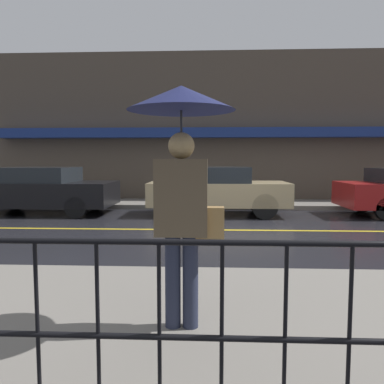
% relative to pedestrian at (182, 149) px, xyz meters
% --- Properties ---
extents(ground_plane, '(80.00, 80.00, 0.00)m').
position_rel_pedestrian_xyz_m(ground_plane, '(0.83, 5.34, -1.69)').
color(ground_plane, black).
extents(sidewalk_near, '(28.00, 3.19, 0.14)m').
position_rel_pedestrian_xyz_m(sidewalk_near, '(0.83, 0.23, -1.62)').
color(sidewalk_near, slate).
rests_on(sidewalk_near, ground_plane).
extents(sidewalk_far, '(28.00, 2.04, 0.14)m').
position_rel_pedestrian_xyz_m(sidewalk_far, '(0.83, 9.87, -1.62)').
color(sidewalk_far, slate).
rests_on(sidewalk_far, ground_plane).
extents(lane_marking, '(25.20, 0.12, 0.01)m').
position_rel_pedestrian_xyz_m(lane_marking, '(0.83, 5.34, -1.69)').
color(lane_marking, gold).
rests_on(lane_marking, ground_plane).
extents(building_storefront, '(28.00, 0.85, 5.60)m').
position_rel_pedestrian_xyz_m(building_storefront, '(0.83, 11.02, 1.10)').
color(building_storefront, '#4C4238').
rests_on(building_storefront, ground_plane).
extents(railing_foreground, '(12.00, 0.04, 1.01)m').
position_rel_pedestrian_xyz_m(railing_foreground, '(0.83, -1.12, -0.91)').
color(railing_foreground, black).
rests_on(railing_foreground, sidewalk_near).
extents(pedestrian, '(0.90, 0.90, 2.07)m').
position_rel_pedestrian_xyz_m(pedestrian, '(0.00, 0.00, 0.00)').
color(pedestrian, '#23283D').
rests_on(pedestrian, sidewalk_near).
extents(car_black, '(4.24, 1.91, 1.39)m').
position_rel_pedestrian_xyz_m(car_black, '(-4.80, 7.77, -0.97)').
color(car_black, black).
rests_on(car_black, ground_plane).
extents(car_tan, '(4.00, 1.79, 1.40)m').
position_rel_pedestrian_xyz_m(car_tan, '(0.45, 7.77, -0.95)').
color(car_tan, tan).
rests_on(car_tan, ground_plane).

